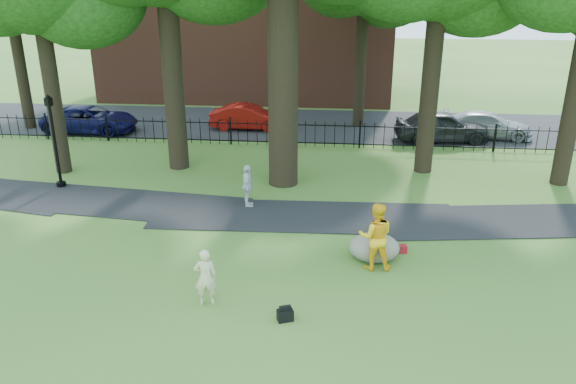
# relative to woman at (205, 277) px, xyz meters

# --- Properties ---
(ground) EXTENTS (120.00, 120.00, 0.00)m
(ground) POSITION_rel_woman_xyz_m (0.97, 1.56, -0.73)
(ground) COLOR #315B20
(ground) RESTS_ON ground
(footpath) EXTENTS (36.07, 3.85, 0.03)m
(footpath) POSITION_rel_woman_xyz_m (1.97, 5.46, -0.73)
(footpath) COLOR black
(footpath) RESTS_ON ground
(street) EXTENTS (80.00, 7.00, 0.02)m
(street) POSITION_rel_woman_xyz_m (0.97, 17.56, -0.73)
(street) COLOR black
(street) RESTS_ON ground
(iron_fence) EXTENTS (44.00, 0.04, 1.20)m
(iron_fence) POSITION_rel_woman_xyz_m (0.97, 13.56, -0.13)
(iron_fence) COLOR black
(iron_fence) RESTS_ON ground
(woman) EXTENTS (0.60, 0.46, 1.46)m
(woman) POSITION_rel_woman_xyz_m (0.00, 0.00, 0.00)
(woman) COLOR beige
(woman) RESTS_ON ground
(man) EXTENTS (0.94, 0.74, 1.90)m
(man) POSITION_rel_woman_xyz_m (4.12, 2.19, 0.22)
(man) COLOR yellow
(man) RESTS_ON ground
(pedestrian) EXTENTS (0.49, 0.93, 1.50)m
(pedestrian) POSITION_rel_woman_xyz_m (-0.00, 6.13, 0.02)
(pedestrian) COLOR silver
(pedestrian) RESTS_ON ground
(boulder) EXTENTS (1.59, 1.33, 0.82)m
(boulder) POSITION_rel_woman_xyz_m (4.14, 2.71, -0.32)
(boulder) COLOR #636052
(boulder) RESTS_ON ground
(lamppost) EXTENTS (0.35, 0.35, 3.51)m
(lamppost) POSITION_rel_woman_xyz_m (-7.32, 7.36, 0.99)
(lamppost) COLOR black
(lamppost) RESTS_ON ground
(backpack) EXTENTS (0.42, 0.35, 0.27)m
(backpack) POSITION_rel_woman_xyz_m (1.97, -0.52, -0.59)
(backpack) COLOR black
(backpack) RESTS_ON ground
(red_bag) EXTENTS (0.37, 0.28, 0.23)m
(red_bag) POSITION_rel_woman_xyz_m (4.93, 3.17, -0.61)
(red_bag) COLOR maroon
(red_bag) RESTS_ON ground
(red_sedan) EXTENTS (3.89, 1.42, 1.28)m
(red_sedan) POSITION_rel_woman_xyz_m (-1.67, 16.39, -0.09)
(red_sedan) COLOR maroon
(red_sedan) RESTS_ON ground
(navy_van) EXTENTS (4.74, 2.25, 1.31)m
(navy_van) POSITION_rel_woman_xyz_m (-9.51, 15.06, -0.08)
(navy_van) COLOR #0B0C3B
(navy_van) RESTS_ON ground
(grey_car) EXTENTS (4.50, 2.12, 1.49)m
(grey_car) POSITION_rel_woman_xyz_m (7.88, 15.07, 0.01)
(grey_car) COLOR black
(grey_car) RESTS_ON ground
(silver_car) EXTENTS (4.39, 2.17, 1.23)m
(silver_car) POSITION_rel_woman_xyz_m (10.20, 15.98, -0.12)
(silver_car) COLOR #94969D
(silver_car) RESTS_ON ground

